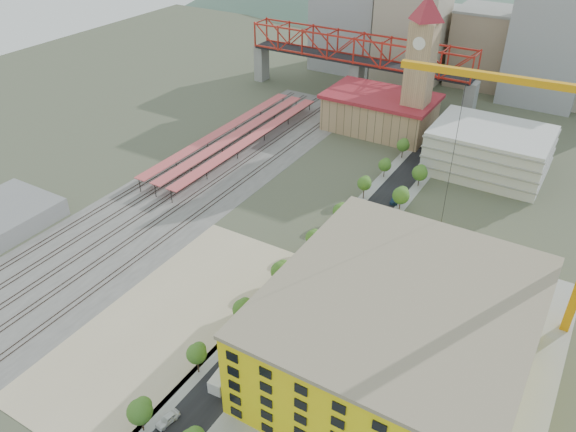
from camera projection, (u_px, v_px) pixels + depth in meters
The scene contains 29 objects.
ground at pixel (266, 249), 140.23m from camera, with size 400.00×400.00×0.00m, color #474C38.
ballast_strip at pixel (197, 183), 168.41m from camera, with size 36.00×165.00×0.06m, color #605E59.
dirt_lot at pixel (170, 318), 119.24m from camera, with size 28.00×67.00×0.06m, color tan.
street_asphalt at pixel (350, 238), 144.11m from camera, with size 12.00×170.00×0.06m, color black.
sidewalk_west at pixel (331, 232), 146.49m from camera, with size 3.00×170.00×0.04m, color gray.
sidewalk_east at pixel (370, 245), 141.73m from camera, with size 3.00×170.00×0.04m, color gray.
construction_pad at pixel (408, 374), 106.32m from camera, with size 50.00×90.00×0.06m, color gray.
rail_tracks at pixel (193, 181), 169.13m from camera, with size 26.56×160.00×0.18m.
platform_canopies at pixel (236, 135), 188.26m from camera, with size 16.00×80.00×4.12m.
station_hall at pixel (380, 112), 197.90m from camera, with size 38.00×24.00×13.10m.
clock_tower at pixel (421, 57), 178.91m from camera, with size 12.00×12.00×52.00m.
parking_garage at pixel (489, 150), 171.33m from camera, with size 34.00×26.00×14.00m, color silver.
truss_bridge at pixel (358, 52), 216.54m from camera, with size 94.00×9.60×25.60m.
construction_building at pixel (399, 333), 102.54m from camera, with size 44.60×50.60×18.80m.
street_trees at pixel (332, 259), 136.91m from camera, with size 15.40×124.40×8.00m.
skyline at pixel (471, 32), 227.25m from camera, with size 133.00×46.00×60.00m.
distant_hills at pixel (555, 164), 351.12m from camera, with size 647.00×264.00×227.00m.
site_trailer_a at pixel (229, 371), 105.28m from camera, with size 2.70×10.27×2.81m, color silver.
site_trailer_b at pixel (244, 353), 109.01m from camera, with size 2.69×10.20×2.79m, color silver.
site_trailer_c at pixel (290, 303), 121.58m from camera, with size 2.38×9.05×2.48m, color silver.
site_trailer_d at pixel (303, 288), 125.80m from camera, with size 2.41×9.17×2.51m, color silver.
car_0 at pixel (168, 419), 96.96m from camera, with size 1.85×4.59×1.57m, color white.
car_1 at pixel (240, 341), 112.73m from camera, with size 1.39×3.99×1.31m, color #9D9CA2.
car_2 at pixel (265, 314), 119.22m from camera, with size 2.42×5.24×1.46m, color black.
car_3 at pixel (324, 250), 138.59m from camera, with size 1.92×4.72×1.37m, color navy.
car_4 at pixel (233, 390), 102.36m from camera, with size 1.79×4.46×1.52m, color white.
car_5 at pixel (324, 283), 127.92m from camera, with size 1.47×4.23×1.39m, color #9F9EA4.
car_6 at pixel (371, 228), 147.03m from camera, with size 2.45×5.31×1.48m, color black.
car_7 at pixel (395, 199), 159.07m from camera, with size 2.20×5.41×1.57m, color navy.
Camera 1 is at (63.04, -94.46, 82.87)m, focal length 35.00 mm.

